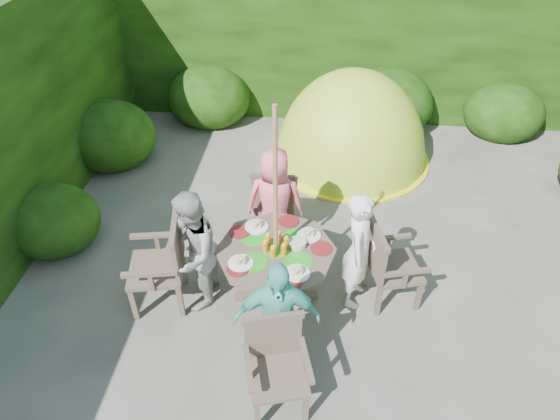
# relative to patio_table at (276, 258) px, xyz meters

# --- Properties ---
(ground) EXTENTS (60.00, 60.00, 0.00)m
(ground) POSITION_rel_patio_table_xyz_m (0.71, 0.41, -0.58)
(ground) COLOR #4A4742
(ground) RESTS_ON ground
(hedge_enclosure) EXTENTS (9.00, 9.00, 2.50)m
(hedge_enclosure) POSITION_rel_patio_table_xyz_m (0.71, 1.74, 0.67)
(hedge_enclosure) COLOR black
(hedge_enclosure) RESTS_ON ground
(patio_table) EXTENTS (1.31, 1.31, 0.82)m
(patio_table) POSITION_rel_patio_table_xyz_m (0.00, 0.00, 0.00)
(patio_table) COLOR #43362B
(patio_table) RESTS_ON ground
(parasol_pole) EXTENTS (0.05, 0.05, 2.20)m
(parasol_pole) POSITION_rel_patio_table_xyz_m (-0.00, -0.00, 0.52)
(parasol_pole) COLOR #8D6038
(parasol_pole) RESTS_ON ground
(garden_chair_right) EXTENTS (0.60, 0.65, 0.90)m
(garden_chair_right) POSITION_rel_patio_table_xyz_m (1.09, 0.12, -0.10)
(garden_chair_right) COLOR #43362B
(garden_chair_right) RESTS_ON ground
(garden_chair_left) EXTENTS (0.62, 0.67, 0.98)m
(garden_chair_left) POSITION_rel_patio_table_xyz_m (-1.09, -0.13, -0.05)
(garden_chair_left) COLOR #43362B
(garden_chair_left) RESTS_ON ground
(garden_chair_back) EXTENTS (0.51, 0.46, 0.85)m
(garden_chair_back) POSITION_rel_patio_table_xyz_m (-0.14, 1.10, -0.12)
(garden_chair_back) COLOR #43362B
(garden_chair_back) RESTS_ON ground
(garden_chair_front) EXTENTS (0.61, 0.57, 0.85)m
(garden_chair_front) POSITION_rel_patio_table_xyz_m (0.12, -1.10, -0.12)
(garden_chair_front) COLOR #43362B
(garden_chair_front) RESTS_ON ground
(child_right) EXTENTS (0.40, 0.53, 1.31)m
(child_right) POSITION_rel_patio_table_xyz_m (0.79, 0.09, 0.08)
(child_right) COLOR white
(child_right) RESTS_ON ground
(child_left) EXTENTS (0.51, 0.65, 1.32)m
(child_left) POSITION_rel_patio_table_xyz_m (-0.80, -0.10, 0.09)
(child_left) COLOR #9D9E99
(child_left) RESTS_ON ground
(child_back) EXTENTS (0.64, 0.42, 1.29)m
(child_back) POSITION_rel_patio_table_xyz_m (-0.10, 0.79, 0.07)
(child_back) COLOR #FE697C
(child_back) RESTS_ON ground
(child_front) EXTENTS (0.77, 0.39, 1.26)m
(child_front) POSITION_rel_patio_table_xyz_m (0.09, -0.80, 0.05)
(child_front) COLOR #55C6B6
(child_front) RESTS_ON ground
(dome_tent) EXTENTS (2.58, 2.58, 2.61)m
(dome_tent) POSITION_rel_patio_table_xyz_m (0.77, 2.80, -0.58)
(dome_tent) COLOR #AED629
(dome_tent) RESTS_ON ground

